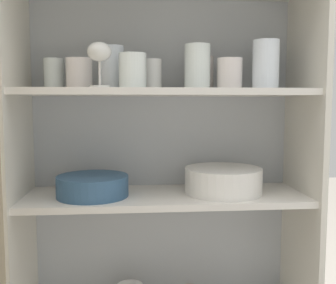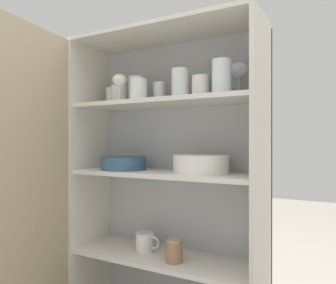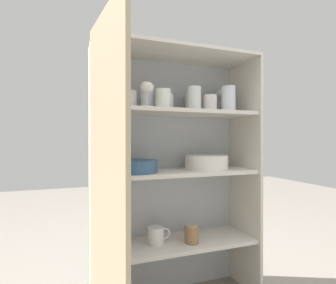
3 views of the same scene
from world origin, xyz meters
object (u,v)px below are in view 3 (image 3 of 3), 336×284
mixing_bowl_large (137,166)px  plate_stack_white (206,162)px  coffee_mug_primary (156,235)px  storage_jar (192,234)px

mixing_bowl_large → plate_stack_white: bearing=1.5°
plate_stack_white → coffee_mug_primary: plate_stack_white is taller
mixing_bowl_large → storage_jar: size_ratio=2.22×
plate_stack_white → mixing_bowl_large: (-0.41, -0.01, -0.01)m
coffee_mug_primary → storage_jar: size_ratio=1.28×
mixing_bowl_large → coffee_mug_primary: (0.11, 0.02, -0.38)m
plate_stack_white → storage_jar: (-0.11, -0.04, -0.38)m
plate_stack_white → mixing_bowl_large: 0.41m
plate_stack_white → mixing_bowl_large: plate_stack_white is taller
storage_jar → plate_stack_white: bearing=20.4°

